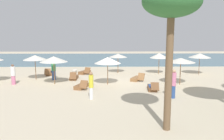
# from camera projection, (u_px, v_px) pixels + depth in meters

# --- Properties ---
(ground_plane) EXTENTS (60.00, 60.00, 0.00)m
(ground_plane) POSITION_uv_depth(u_px,v_px,m) (115.00, 83.00, 19.83)
(ground_plane) COLOR beige
(ocean_water) EXTENTS (48.00, 16.00, 0.06)m
(ocean_water) POSITION_uv_depth(u_px,v_px,m) (112.00, 59.00, 36.59)
(ocean_water) COLOR slate
(ocean_water) RESTS_ON ground_plane
(umbrella_0) EXTENTS (2.13, 2.13, 2.10)m
(umbrella_0) POSITION_uv_depth(u_px,v_px,m) (200.00, 55.00, 23.36)
(umbrella_0) COLOR brown
(umbrella_0) RESTS_ON ground_plane
(umbrella_1) EXTENTS (1.86, 1.86, 1.99)m
(umbrella_1) POSITION_uv_depth(u_px,v_px,m) (118.00, 56.00, 24.18)
(umbrella_1) COLOR brown
(umbrella_1) RESTS_ON ground_plane
(umbrella_2) EXTENTS (2.05, 2.05, 2.18)m
(umbrella_2) POSITION_uv_depth(u_px,v_px,m) (35.00, 57.00, 20.92)
(umbrella_2) COLOR brown
(umbrella_2) RESTS_ON ground_plane
(umbrella_3) EXTENTS (2.26, 2.26, 2.16)m
(umbrella_3) POSITION_uv_depth(u_px,v_px,m) (181.00, 60.00, 18.98)
(umbrella_3) COLOR brown
(umbrella_3) RESTS_ON ground_plane
(umbrella_4) EXTENTS (1.89, 1.89, 2.09)m
(umbrella_4) POSITION_uv_depth(u_px,v_px,m) (159.00, 56.00, 23.73)
(umbrella_4) COLOR olive
(umbrella_4) RESTS_ON ground_plane
(umbrella_5) EXTENTS (2.21, 2.21, 2.28)m
(umbrella_5) POSITION_uv_depth(u_px,v_px,m) (54.00, 59.00, 19.11)
(umbrella_5) COLOR olive
(umbrella_5) RESTS_ON ground_plane
(umbrella_6) EXTENTS (2.12, 2.12, 2.23)m
(umbrella_6) POSITION_uv_depth(u_px,v_px,m) (108.00, 60.00, 18.94)
(umbrella_6) COLOR brown
(umbrella_6) RESTS_ON ground_plane
(lounger_0) EXTENTS (0.75, 1.74, 0.68)m
(lounger_0) POSITION_uv_depth(u_px,v_px,m) (152.00, 88.00, 17.46)
(lounger_0) COLOR brown
(lounger_0) RESTS_ON ground_plane
(lounger_1) EXTENTS (0.71, 1.72, 0.70)m
(lounger_1) POSITION_uv_depth(u_px,v_px,m) (50.00, 73.00, 23.50)
(lounger_1) COLOR brown
(lounger_1) RESTS_ON ground_plane
(lounger_2) EXTENTS (1.10, 1.77, 0.71)m
(lounger_2) POSITION_uv_depth(u_px,v_px,m) (82.00, 86.00, 17.99)
(lounger_2) COLOR brown
(lounger_2) RESTS_ON ground_plane
(lounger_3) EXTENTS (1.27, 1.72, 0.75)m
(lounger_3) POSITION_uv_depth(u_px,v_px,m) (137.00, 78.00, 20.83)
(lounger_3) COLOR olive
(lounger_3) RESTS_ON ground_plane
(lounger_4) EXTENTS (1.28, 1.75, 0.72)m
(lounger_4) POSITION_uv_depth(u_px,v_px,m) (85.00, 72.00, 24.06)
(lounger_4) COLOR brown
(lounger_4) RESTS_ON ground_plane
(lounger_5) EXTENTS (0.64, 1.65, 0.74)m
(lounger_5) POSITION_uv_depth(u_px,v_px,m) (74.00, 77.00, 21.31)
(lounger_5) COLOR brown
(lounger_5) RESTS_ON ground_plane
(person_0) EXTENTS (0.47, 0.47, 1.66)m
(person_0) POSITION_uv_depth(u_px,v_px,m) (13.00, 74.00, 19.16)
(person_0) COLOR #D17299
(person_0) RESTS_ON ground_plane
(person_1) EXTENTS (0.45, 0.45, 1.92)m
(person_1) POSITION_uv_depth(u_px,v_px,m) (54.00, 69.00, 20.92)
(person_1) COLOR #2D4C8C
(person_1) RESTS_ON ground_plane
(person_2) EXTENTS (0.40, 0.40, 1.77)m
(person_2) POSITION_uv_depth(u_px,v_px,m) (91.00, 85.00, 15.03)
(person_2) COLOR white
(person_2) RESTS_ON ground_plane
(person_3) EXTENTS (0.38, 0.38, 1.89)m
(person_3) POSITION_uv_depth(u_px,v_px,m) (173.00, 83.00, 15.26)
(person_3) COLOR #2D4C8C
(person_3) RESTS_ON ground_plane
(palm_2) EXTENTS (2.42, 2.42, 6.15)m
(palm_2) POSITION_uv_depth(u_px,v_px,m) (171.00, 6.00, 9.65)
(palm_2) COLOR brown
(palm_2) RESTS_ON ground_plane
(dog) EXTENTS (0.59, 0.56, 0.30)m
(dog) POSITION_uv_depth(u_px,v_px,m) (75.00, 70.00, 25.11)
(dog) COLOR silver
(dog) RESTS_ON ground_plane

